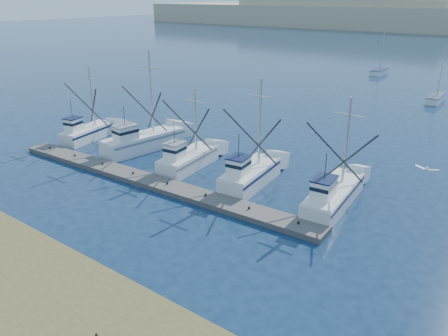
{
  "coord_description": "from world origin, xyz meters",
  "views": [
    {
      "loc": [
        17.92,
        -17.08,
        15.25
      ],
      "look_at": [
        -0.62,
        8.0,
        2.79
      ],
      "focal_mm": 35.0,
      "sensor_mm": 36.0,
      "label": 1
    }
  ],
  "objects": [
    {
      "name": "trawler_fleet",
      "position": [
        -7.32,
        11.92,
        0.96
      ],
      "size": [
        32.14,
        9.25,
        10.05
      ],
      "color": "white",
      "rests_on": "ground"
    },
    {
      "name": "sailboat_far",
      "position": [
        -10.07,
        74.12,
        0.49
      ],
      "size": [
        1.81,
        6.1,
        8.1
      ],
      "rotation": [
        0.0,
        0.0,
        -0.0
      ],
      "color": "white",
      "rests_on": "ground"
    },
    {
      "name": "ground",
      "position": [
        0.0,
        0.0,
        0.0
      ],
      "size": [
        500.0,
        500.0,
        0.0
      ],
      "primitive_type": "plane",
      "color": "#0D213C",
      "rests_on": "ground"
    },
    {
      "name": "floating_dock",
      "position": [
        -7.75,
        6.89,
        0.21
      ],
      "size": [
        32.22,
        3.31,
        0.43
      ],
      "primitive_type": "cube",
      "rotation": [
        0.0,
        0.0,
        0.04
      ],
      "color": "#58554F",
      "rests_on": "ground"
    },
    {
      "name": "sailboat_near",
      "position": [
        4.94,
        54.76,
        0.49
      ],
      "size": [
        1.79,
        6.47,
        8.1
      ],
      "rotation": [
        0.0,
        0.0,
        0.02
      ],
      "color": "white",
      "rests_on": "ground"
    },
    {
      "name": "flying_gull",
      "position": [
        13.93,
        5.91,
        6.87
      ],
      "size": [
        1.14,
        0.21,
        0.21
      ],
      "color": "white",
      "rests_on": "ground"
    }
  ]
}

